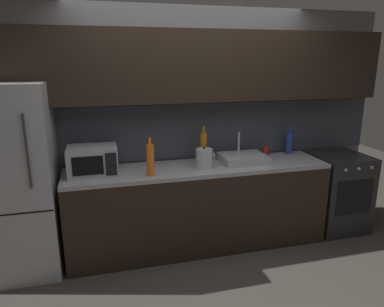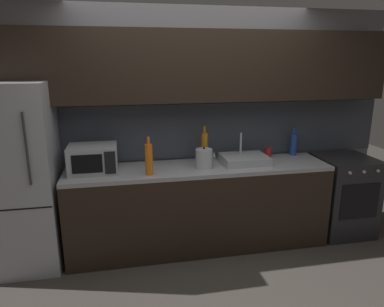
{
  "view_description": "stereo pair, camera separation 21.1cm",
  "coord_description": "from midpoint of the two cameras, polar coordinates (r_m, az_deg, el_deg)",
  "views": [
    {
      "loc": [
        -0.97,
        -2.45,
        1.98
      ],
      "look_at": [
        -0.08,
        0.9,
        1.04
      ],
      "focal_mm": 33.09,
      "sensor_mm": 36.0,
      "label": 1
    },
    {
      "loc": [
        -0.76,
        -2.5,
        1.98
      ],
      "look_at": [
        -0.08,
        0.9,
        1.04
      ],
      "focal_mm": 33.09,
      "sensor_mm": 36.0,
      "label": 2
    }
  ],
  "objects": [
    {
      "name": "oven_range",
      "position": [
        4.5,
        24.33,
        -6.13
      ],
      "size": [
        0.6,
        0.62,
        0.9
      ],
      "color": "#232326",
      "rests_on": "ground"
    },
    {
      "name": "back_wall",
      "position": [
        3.8,
        1.89,
        8.63
      ],
      "size": [
        4.45,
        0.44,
        2.5
      ],
      "color": "slate",
      "rests_on": "ground"
    },
    {
      "name": "mug_red",
      "position": [
        4.09,
        13.64,
        0.17
      ],
      "size": [
        0.07,
        0.07,
        0.11
      ],
      "primitive_type": "cylinder",
      "color": "#A82323",
      "rests_on": "counter_run"
    },
    {
      "name": "wine_bottle_blue",
      "position": [
        4.23,
        17.43,
        1.45
      ],
      "size": [
        0.08,
        0.08,
        0.32
      ],
      "color": "#234299",
      "rests_on": "counter_run"
    },
    {
      "name": "sink_basin",
      "position": [
        3.81,
        10.01,
        -0.9
      ],
      "size": [
        0.48,
        0.38,
        0.3
      ],
      "color": "#ADAFB5",
      "rests_on": "counter_run"
    },
    {
      "name": "wine_bottle_orange",
      "position": [
        3.35,
        -5.18,
        -0.92
      ],
      "size": [
        0.07,
        0.07,
        0.37
      ],
      "color": "orange",
      "rests_on": "counter_run"
    },
    {
      "name": "counter_run",
      "position": [
        3.8,
        2.78,
        -8.58
      ],
      "size": [
        2.71,
        0.6,
        0.9
      ],
      "color": "black",
      "rests_on": "ground"
    },
    {
      "name": "wine_bottle_amber",
      "position": [
        3.75,
        3.63,
        1.02
      ],
      "size": [
        0.07,
        0.07,
        0.39
      ],
      "color": "#B27019",
      "rests_on": "counter_run"
    },
    {
      "name": "ground_plane",
      "position": [
        3.28,
        6.79,
        -22.04
      ],
      "size": [
        10.0,
        10.0,
        0.0
      ],
      "primitive_type": "plane",
      "color": "#3D3833"
    },
    {
      "name": "microwave",
      "position": [
        3.53,
        -14.03,
        -0.85
      ],
      "size": [
        0.46,
        0.35,
        0.27
      ],
      "color": "#A8AAAF",
      "rests_on": "counter_run"
    },
    {
      "name": "refrigerator",
      "position": [
        3.65,
        -24.63,
        -3.62
      ],
      "size": [
        0.68,
        0.69,
        1.78
      ],
      "color": "#ADAFB5",
      "rests_on": "ground"
    },
    {
      "name": "kettle",
      "position": [
        3.57,
        3.64,
        -0.83
      ],
      "size": [
        0.2,
        0.17,
        0.22
      ],
      "color": "#B7BABF",
      "rests_on": "counter_run"
    }
  ]
}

